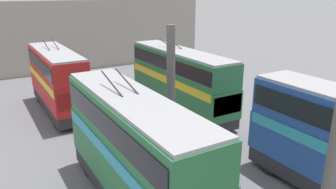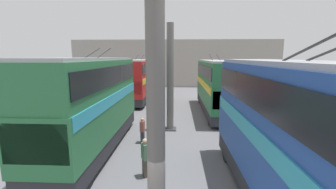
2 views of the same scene
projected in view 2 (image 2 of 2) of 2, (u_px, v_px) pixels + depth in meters
depot_back_wall at (175, 64)px, 38.72m from camera, size 0.50×36.00×8.13m
support_column_near at (156, 118)px, 5.84m from camera, size 0.88×0.88×7.49m
support_column_far at (170, 80)px, 15.72m from camera, size 0.88×0.88×7.49m
bus_left_near at (287, 129)px, 7.27m from camera, size 10.06×2.54×5.71m
bus_left_far at (216, 83)px, 21.03m from camera, size 11.46×2.54×5.51m
bus_right_mid at (93, 99)px, 12.30m from camera, size 10.33×2.54×5.78m
bus_right_far at (138, 78)px, 26.16m from camera, size 9.53×2.54×5.51m
person_aisle_foreground at (145, 157)px, 9.74m from camera, size 0.48×0.41×1.75m
person_by_right_row at (142, 130)px, 13.68m from camera, size 0.44×0.27×1.58m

